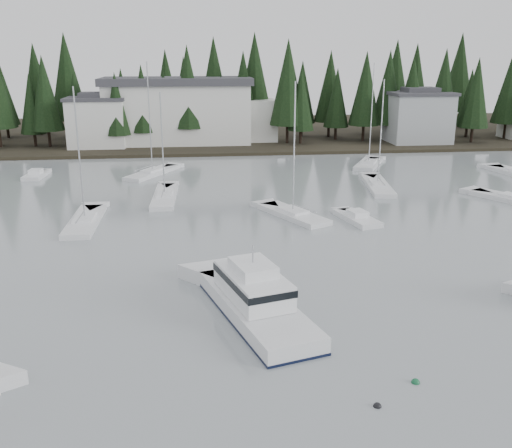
{
  "coord_description": "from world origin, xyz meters",
  "views": [
    {
      "loc": [
        -2.69,
        -17.16,
        15.25
      ],
      "look_at": [
        2.04,
        25.09,
        2.5
      ],
      "focal_mm": 40.0,
      "sensor_mm": 36.0,
      "label": 1
    }
  ],
  "objects_px": {
    "house_east_a": "(418,116)",
    "runabout_1": "(357,220)",
    "sailboat_0": "(369,165)",
    "sailboat_3": "(165,198)",
    "cabin_cruiser_center": "(255,303)",
    "runabout_3": "(36,176)",
    "sailboat_9": "(378,187)",
    "harbor_inn": "(190,111)",
    "house_west": "(97,121)",
    "sailboat_7": "(293,216)",
    "sailboat_4": "(85,223)",
    "sailboat_10": "(153,174)"
  },
  "relations": [
    {
      "from": "cabin_cruiser_center",
      "to": "sailboat_3",
      "type": "height_order",
      "value": "sailboat_3"
    },
    {
      "from": "sailboat_9",
      "to": "sailboat_3",
      "type": "bearing_deg",
      "value": 104.4
    },
    {
      "from": "sailboat_10",
      "to": "cabin_cruiser_center",
      "type": "bearing_deg",
      "value": -139.76
    },
    {
      "from": "sailboat_4",
      "to": "sailboat_9",
      "type": "bearing_deg",
      "value": -70.06
    },
    {
      "from": "sailboat_3",
      "to": "house_east_a",
      "type": "bearing_deg",
      "value": -49.37
    },
    {
      "from": "house_west",
      "to": "sailboat_9",
      "type": "relative_size",
      "value": 0.73
    },
    {
      "from": "harbor_inn",
      "to": "cabin_cruiser_center",
      "type": "distance_m",
      "value": 68.35
    },
    {
      "from": "harbor_inn",
      "to": "sailboat_0",
      "type": "distance_m",
      "value": 33.84
    },
    {
      "from": "sailboat_9",
      "to": "harbor_inn",
      "type": "bearing_deg",
      "value": 40.03
    },
    {
      "from": "house_west",
      "to": "harbor_inn",
      "type": "xyz_separation_m",
      "value": [
        15.04,
        3.34,
        1.12
      ]
    },
    {
      "from": "sailboat_3",
      "to": "runabout_3",
      "type": "xyz_separation_m",
      "value": [
        -16.9,
        13.26,
        0.07
      ]
    },
    {
      "from": "house_east_a",
      "to": "sailboat_3",
      "type": "bearing_deg",
      "value": -141.04
    },
    {
      "from": "runabout_1",
      "to": "sailboat_4",
      "type": "bearing_deg",
      "value": 72.52
    },
    {
      "from": "cabin_cruiser_center",
      "to": "harbor_inn",
      "type": "bearing_deg",
      "value": -12.83
    },
    {
      "from": "sailboat_0",
      "to": "sailboat_3",
      "type": "bearing_deg",
      "value": 147.45
    },
    {
      "from": "house_west",
      "to": "house_east_a",
      "type": "height_order",
      "value": "house_east_a"
    },
    {
      "from": "sailboat_0",
      "to": "sailboat_4",
      "type": "height_order",
      "value": "sailboat_0"
    },
    {
      "from": "house_west",
      "to": "runabout_3",
      "type": "distance_m",
      "value": 22.59
    },
    {
      "from": "sailboat_4",
      "to": "sailboat_10",
      "type": "distance_m",
      "value": 22.59
    },
    {
      "from": "cabin_cruiser_center",
      "to": "runabout_3",
      "type": "height_order",
      "value": "cabin_cruiser_center"
    },
    {
      "from": "house_east_a",
      "to": "runabout_1",
      "type": "relative_size",
      "value": 1.7
    },
    {
      "from": "harbor_inn",
      "to": "sailboat_10",
      "type": "height_order",
      "value": "sailboat_10"
    },
    {
      "from": "sailboat_0",
      "to": "sailboat_9",
      "type": "height_order",
      "value": "sailboat_0"
    },
    {
      "from": "cabin_cruiser_center",
      "to": "sailboat_4",
      "type": "distance_m",
      "value": 25.07
    },
    {
      "from": "house_west",
      "to": "sailboat_10",
      "type": "height_order",
      "value": "sailboat_10"
    },
    {
      "from": "cabin_cruiser_center",
      "to": "sailboat_10",
      "type": "distance_m",
      "value": 43.96
    },
    {
      "from": "sailboat_10",
      "to": "runabout_3",
      "type": "height_order",
      "value": "sailboat_10"
    },
    {
      "from": "runabout_1",
      "to": "harbor_inn",
      "type": "bearing_deg",
      "value": 4.52
    },
    {
      "from": "sailboat_9",
      "to": "sailboat_10",
      "type": "bearing_deg",
      "value": 76.97
    },
    {
      "from": "house_east_a",
      "to": "runabout_3",
      "type": "height_order",
      "value": "house_east_a"
    },
    {
      "from": "house_east_a",
      "to": "sailboat_10",
      "type": "bearing_deg",
      "value": -154.86
    },
    {
      "from": "cabin_cruiser_center",
      "to": "sailboat_4",
      "type": "xyz_separation_m",
      "value": [
        -13.68,
        21.0,
        -0.69
      ]
    },
    {
      "from": "house_east_a",
      "to": "house_west",
      "type": "bearing_deg",
      "value": 178.94
    },
    {
      "from": "sailboat_0",
      "to": "sailboat_7",
      "type": "distance_m",
      "value": 29.09
    },
    {
      "from": "house_east_a",
      "to": "sailboat_7",
      "type": "height_order",
      "value": "sailboat_7"
    },
    {
      "from": "cabin_cruiser_center",
      "to": "runabout_1",
      "type": "relative_size",
      "value": 1.98
    },
    {
      "from": "house_east_a",
      "to": "sailboat_3",
      "type": "relative_size",
      "value": 0.89
    },
    {
      "from": "sailboat_0",
      "to": "house_east_a",
      "type": "bearing_deg",
      "value": -10.76
    },
    {
      "from": "house_east_a",
      "to": "sailboat_9",
      "type": "xyz_separation_m",
      "value": [
        -17.02,
        -31.25,
        -4.84
      ]
    },
    {
      "from": "cabin_cruiser_center",
      "to": "sailboat_7",
      "type": "bearing_deg",
      "value": -31.86
    },
    {
      "from": "house_west",
      "to": "runabout_3",
      "type": "xyz_separation_m",
      "value": [
        -4.78,
        -21.61,
        -4.52
      ]
    },
    {
      "from": "house_west",
      "to": "runabout_1",
      "type": "xyz_separation_m",
      "value": [
        30.62,
        -45.66,
        -4.52
      ]
    },
    {
      "from": "cabin_cruiser_center",
      "to": "house_east_a",
      "type": "bearing_deg",
      "value": -44.91
    },
    {
      "from": "sailboat_7",
      "to": "runabout_3",
      "type": "relative_size",
      "value": 2.48
    },
    {
      "from": "sailboat_3",
      "to": "runabout_3",
      "type": "height_order",
      "value": "sailboat_3"
    },
    {
      "from": "sailboat_3",
      "to": "runabout_1",
      "type": "height_order",
      "value": "sailboat_3"
    },
    {
      "from": "cabin_cruiser_center",
      "to": "sailboat_9",
      "type": "xyz_separation_m",
      "value": [
        18.19,
        32.47,
        -0.69
      ]
    },
    {
      "from": "sailboat_7",
      "to": "sailboat_9",
      "type": "xyz_separation_m",
      "value": [
        12.16,
        11.27,
        -0.01
      ]
    },
    {
      "from": "house_west",
      "to": "sailboat_0",
      "type": "xyz_separation_m",
      "value": [
        40.04,
        -18.74,
        -4.57
      ]
    },
    {
      "from": "harbor_inn",
      "to": "sailboat_0",
      "type": "height_order",
      "value": "sailboat_0"
    }
  ]
}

